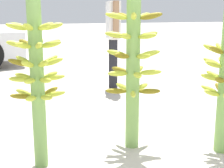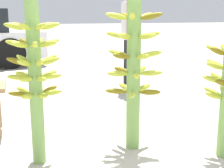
% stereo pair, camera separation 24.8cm
% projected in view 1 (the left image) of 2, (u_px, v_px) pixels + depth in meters
% --- Properties ---
extents(banana_stalk_left, '(0.40, 0.40, 1.69)m').
position_uv_depth(banana_stalk_left, '(36.00, 57.00, 2.19)').
color(banana_stalk_left, '#7AA851').
rests_on(banana_stalk_left, ground_plane).
extents(banana_stalk_center, '(0.48, 0.48, 1.66)m').
position_uv_depth(banana_stalk_center, '(133.00, 52.00, 2.54)').
color(banana_stalk_center, '#7AA851').
rests_on(banana_stalk_center, ground_plane).
extents(vendor_person, '(0.26, 0.56, 1.55)m').
position_uv_depth(vendor_person, '(113.00, 28.00, 4.64)').
color(vendor_person, black).
rests_on(vendor_person, ground_plane).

